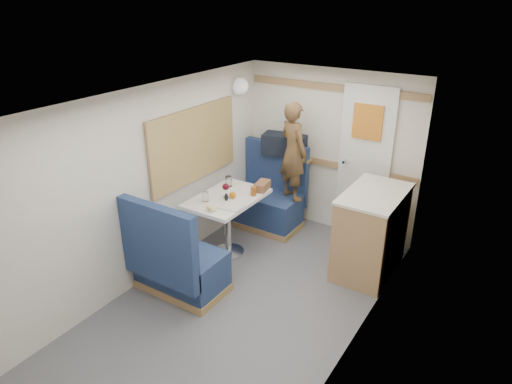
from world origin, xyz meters
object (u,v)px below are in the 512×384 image
Objects in this scene: tray at (234,204)px; beer_glass at (254,191)px; tumbler_mid at (229,181)px; orange_fruit at (233,195)px; galley_counter at (371,231)px; cheese_block at (211,208)px; duffel_bag at (285,144)px; tumbler_left at (206,197)px; wine_glass at (226,187)px; bench_near at (177,266)px; pepper_grinder at (226,198)px; bread_loaf at (262,186)px; dome_light at (240,86)px; dinette_table at (227,209)px; person at (293,152)px; bench_far at (267,203)px.

tray is 3.04× the size of beer_glass.
orange_fruit is at bearing -47.53° from tumbler_mid.
galley_counter reaches higher than cheese_block.
tumbler_left is at bearing -112.52° from duffel_bag.
duffel_bag is 4.84× the size of tumbler_left.
tray is at bearing -152.20° from galley_counter.
wine_glass is (-1.46, -0.57, 0.38)m from galley_counter.
cheese_block is (-1.40, -0.92, 0.29)m from galley_counter.
bench_near is 0.89m from pepper_grinder.
bread_loaf is at bearing 90.00° from beer_glass.
cheese_block is (0.45, -1.22, -1.00)m from dome_light.
tumbler_mid reaches higher than tray.
bread_loaf is (0.13, -0.75, -0.26)m from duffel_bag.
dome_light reaches higher than cheese_block.
beer_glass is (0.35, 0.41, -0.01)m from tumbler_left.
tumbler_mid is (-0.16, 0.25, 0.22)m from dinette_table.
tumbler_mid is at bearing 109.55° from cheese_block.
person is 9.72× the size of tumbler_mid.
pepper_grinder reaches higher than cheese_block.
orange_fruit is (0.09, -0.02, 0.21)m from dinette_table.
bread_loaf is at bearing 18.18° from tumbler_mid.
tumbler_mid is (-1.62, -0.30, 0.32)m from galley_counter.
dinette_table is 0.90m from bench_far.
bench_far is 11.88× the size of pepper_grinder.
person reaches higher than tumbler_mid.
orange_fruit is 0.59× the size of tumbler_mid.
bench_far is 1.50m from dome_light.
bread_loaf is (0.22, 0.38, 0.20)m from dinette_table.
bench_far is 1.01m from orange_fruit.
dome_light is at bearing 114.28° from wine_glass.
wine_glass is (0.00, -0.02, 0.28)m from dinette_table.
bench_far is at bearing 108.44° from beer_glass.
duffel_bag is at bearing 29.16° from dome_light.
person reaches higher than bread_loaf.
bench_far is at bearing 75.73° from tumbler_mid.
wine_glass reaches higher than tumbler_mid.
person is 1.07m from pepper_grinder.
bench_near is 1.00m from wine_glass.
tray is 1.86× the size of wine_glass.
dinette_table is at bearing 144.96° from tray.
dinette_table is at bearing -139.88° from beer_glass.
dome_light reaches higher than tray.
beer_glass reaches higher than pepper_grinder.
bench_far is 1.14× the size of galley_counter.
person is at bearing 163.16° from galley_counter.
bench_far is at bearing 93.96° from pepper_grinder.
bench_near is 1.14× the size of galley_counter.
orange_fruit is at bearing -84.06° from bench_far.
dome_light is 1.19× the size of wine_glass.
duffel_bag is 5.32× the size of beer_glass.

